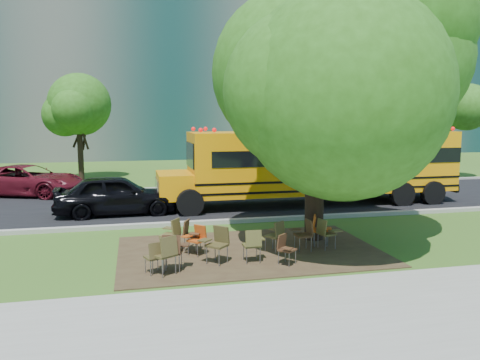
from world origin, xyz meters
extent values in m
plane|color=#34561A|center=(0.00, 0.00, 0.00)|extent=(160.00, 160.00, 0.00)
cube|color=gray|center=(0.00, -5.00, 0.02)|extent=(60.00, 4.00, 0.04)
cube|color=#382819|center=(1.00, -0.50, 0.01)|extent=(7.00, 4.50, 0.03)
cube|color=black|center=(0.00, 7.00, 0.02)|extent=(80.00, 8.00, 0.04)
cube|color=gray|center=(0.00, 3.00, 0.07)|extent=(80.00, 0.25, 0.14)
cube|color=gray|center=(0.00, 11.10, 0.07)|extent=(80.00, 0.25, 0.14)
cube|color=#63635E|center=(-8.00, 36.00, 11.00)|extent=(38.00, 16.00, 22.00)
cube|color=gray|center=(24.00, 38.00, 12.50)|extent=(30.00, 16.00, 25.00)
cylinder|color=black|center=(-5.00, 16.00, 1.75)|extent=(0.32, 0.32, 3.50)
sphere|color=#295814|center=(-5.00, 16.00, 4.22)|extent=(4.80, 4.80, 4.80)
cylinder|color=black|center=(8.00, 14.00, 2.10)|extent=(0.38, 0.38, 4.20)
sphere|color=#295814|center=(8.00, 14.00, 5.04)|extent=(5.60, 5.60, 5.60)
cylinder|color=black|center=(16.00, 13.00, 1.80)|extent=(0.34, 0.34, 3.60)
sphere|color=#295814|center=(16.00, 13.00, 4.35)|extent=(5.00, 5.00, 5.00)
cylinder|color=black|center=(3.17, 0.29, 2.08)|extent=(0.56, 0.56, 4.17)
sphere|color=#295814|center=(3.17, 0.29, 5.25)|extent=(7.20, 7.20, 7.20)
cube|color=orange|center=(5.75, 5.69, 1.80)|extent=(11.19, 2.61, 2.49)
cube|color=black|center=(6.06, 5.70, 2.08)|extent=(10.58, 2.64, 0.61)
cube|color=orange|center=(-0.47, 5.66, 1.02)|extent=(1.33, 2.24, 0.96)
cube|color=black|center=(5.75, 5.69, 1.17)|extent=(11.21, 2.64, 0.08)
cube|color=black|center=(5.75, 5.69, 0.79)|extent=(11.21, 2.64, 0.08)
cylinder|color=black|center=(-0.03, 4.39, 0.51)|extent=(1.02, 0.31, 1.02)
cylinder|color=black|center=(-0.04, 6.93, 0.51)|extent=(1.02, 0.31, 1.02)
cylinder|color=black|center=(8.71, 4.44, 0.51)|extent=(1.02, 0.31, 1.02)
cylinder|color=black|center=(8.69, 6.98, 0.51)|extent=(1.02, 0.31, 1.02)
cylinder|color=black|center=(10.13, 4.45, 0.51)|extent=(1.02, 0.31, 1.02)
cylinder|color=black|center=(10.11, 6.99, 0.51)|extent=(1.02, 0.31, 1.02)
cube|color=#453A1E|center=(-1.62, -1.84, 0.41)|extent=(0.49, 0.48, 0.05)
cube|color=#453A1E|center=(-1.56, -1.99, 0.61)|extent=(0.37, 0.21, 0.37)
cube|color=#453A1E|center=(-1.46, -1.64, 0.52)|extent=(0.28, 0.31, 0.03)
cylinder|color=slate|center=(-1.82, -1.75, 0.21)|extent=(0.02, 0.02, 0.41)
cylinder|color=slate|center=(-1.42, -1.93, 0.21)|extent=(0.02, 0.02, 0.41)
cube|color=#3E2516|center=(-1.18, -1.70, 0.48)|extent=(0.54, 0.52, 0.05)
cube|color=#3E2516|center=(-1.22, -1.89, 0.71)|extent=(0.44, 0.20, 0.43)
cube|color=#3E2516|center=(-0.89, -1.62, 0.61)|extent=(0.30, 0.35, 0.03)
cylinder|color=slate|center=(-1.31, -1.48, 0.24)|extent=(0.03, 0.03, 0.48)
cylinder|color=slate|center=(-1.05, -1.92, 0.24)|extent=(0.03, 0.03, 0.48)
cube|color=#473E1F|center=(-1.40, -1.97, 0.49)|extent=(0.63, 0.62, 0.05)
cube|color=#473E1F|center=(-1.29, -2.14, 0.74)|extent=(0.43, 0.33, 0.44)
cube|color=#473E1F|center=(-1.26, -1.70, 0.63)|extent=(0.37, 0.39, 0.03)
cylinder|color=slate|center=(-1.66, -1.92, 0.25)|extent=(0.03, 0.03, 0.49)
cylinder|color=slate|center=(-1.14, -2.03, 0.25)|extent=(0.03, 0.03, 0.49)
cube|color=#41391C|center=(-0.06, -1.42, 0.49)|extent=(0.63, 0.63, 0.05)
cube|color=#41391C|center=(0.07, -1.29, 0.73)|extent=(0.38, 0.38, 0.44)
cube|color=#41391C|center=(-0.36, -1.35, 0.62)|extent=(0.38, 0.38, 0.03)
cylinder|color=slate|center=(-0.06, -1.68, 0.24)|extent=(0.03, 0.03, 0.49)
cylinder|color=slate|center=(-0.07, -1.16, 0.24)|extent=(0.03, 0.03, 0.49)
cube|color=#4A4720|center=(0.81, -1.49, 0.45)|extent=(0.42, 0.40, 0.05)
cube|color=#4A4720|center=(0.81, -1.67, 0.68)|extent=(0.40, 0.10, 0.41)
cube|color=#4A4720|center=(1.05, -1.35, 0.58)|extent=(0.22, 0.28, 0.03)
cylinder|color=slate|center=(0.63, -1.32, 0.23)|extent=(0.02, 0.02, 0.45)
cylinder|color=slate|center=(0.98, -1.66, 0.23)|extent=(0.02, 0.02, 0.45)
cube|color=#472A19|center=(1.60, -1.89, 0.40)|extent=(0.51, 0.51, 0.04)
cube|color=#472A19|center=(1.50, -1.77, 0.59)|extent=(0.33, 0.29, 0.36)
cube|color=#472A19|center=(1.52, -2.12, 0.51)|extent=(0.31, 0.32, 0.03)
cylinder|color=slate|center=(1.82, -1.92, 0.20)|extent=(0.02, 0.02, 0.40)
cylinder|color=slate|center=(1.39, -1.87, 0.20)|extent=(0.02, 0.02, 0.40)
cube|color=#3F2A16|center=(2.41, -0.83, 0.45)|extent=(0.42, 0.44, 0.05)
cube|color=#3F2A16|center=(2.59, -0.82, 0.67)|extent=(0.12, 0.41, 0.40)
cube|color=#3F2A16|center=(2.26, -0.60, 0.57)|extent=(0.29, 0.23, 0.03)
cylinder|color=slate|center=(2.25, -1.01, 0.23)|extent=(0.02, 0.02, 0.45)
cylinder|color=slate|center=(2.57, -0.65, 0.23)|extent=(0.02, 0.02, 0.45)
cube|color=brown|center=(3.13, -0.78, 0.45)|extent=(0.48, 0.50, 0.05)
cube|color=brown|center=(2.95, -0.82, 0.66)|extent=(0.18, 0.41, 0.40)
cube|color=brown|center=(3.32, -0.98, 0.57)|extent=(0.32, 0.28, 0.03)
cylinder|color=slate|center=(3.25, -0.57, 0.22)|extent=(0.02, 0.02, 0.45)
cylinder|color=slate|center=(3.00, -0.98, 0.22)|extent=(0.02, 0.02, 0.45)
cube|color=brown|center=(-1.13, -0.17, 0.49)|extent=(0.61, 0.62, 0.05)
cube|color=brown|center=(-0.96, -0.27, 0.73)|extent=(0.32, 0.42, 0.44)
cube|color=brown|center=(-1.11, 0.14, 0.62)|extent=(0.39, 0.37, 0.03)
cylinder|color=slate|center=(-1.38, -0.22, 0.24)|extent=(0.03, 0.03, 0.49)
cylinder|color=slate|center=(-0.87, -0.11, 0.24)|extent=(0.03, 0.03, 0.49)
cube|color=#A74011|center=(-0.46, -0.59, 0.42)|extent=(0.54, 0.54, 0.05)
cube|color=#A74011|center=(-0.34, -0.47, 0.62)|extent=(0.32, 0.33, 0.37)
cube|color=#A74011|center=(-0.71, -0.52, 0.53)|extent=(0.33, 0.33, 0.03)
cylinder|color=slate|center=(-0.47, -0.81, 0.21)|extent=(0.02, 0.02, 0.42)
cylinder|color=slate|center=(-0.46, -0.37, 0.21)|extent=(0.02, 0.02, 0.42)
cube|color=#452C18|center=(-0.51, -0.15, 0.45)|extent=(0.53, 0.54, 0.05)
cube|color=#452C18|center=(-0.68, -0.08, 0.67)|extent=(0.25, 0.40, 0.40)
cube|color=#452C18|center=(-0.48, -0.43, 0.57)|extent=(0.34, 0.31, 0.03)
cylinder|color=slate|center=(-0.29, -0.07, 0.22)|extent=(0.02, 0.02, 0.45)
cylinder|color=slate|center=(-0.74, -0.24, 0.22)|extent=(0.02, 0.02, 0.45)
cube|color=#4E4522|center=(1.64, -0.70, 0.45)|extent=(0.57, 0.57, 0.05)
cube|color=#4E4522|center=(1.74, -0.84, 0.66)|extent=(0.37, 0.32, 0.40)
cube|color=#4E4522|center=(1.74, -0.44, 0.57)|extent=(0.34, 0.35, 0.03)
cylinder|color=slate|center=(1.40, -0.67, 0.22)|extent=(0.02, 0.02, 0.45)
cylinder|color=slate|center=(1.87, -0.73, 0.22)|extent=(0.02, 0.02, 0.45)
cube|color=#D85B17|center=(3.09, -0.43, 0.46)|extent=(0.53, 0.54, 0.05)
cube|color=#D85B17|center=(2.91, -0.36, 0.68)|extent=(0.23, 0.42, 0.41)
cube|color=#D85B17|center=(3.14, -0.70, 0.58)|extent=(0.34, 0.31, 0.03)
cylinder|color=slate|center=(3.31, -0.32, 0.23)|extent=(0.02, 0.02, 0.46)
cylinder|color=slate|center=(2.87, -0.53, 0.23)|extent=(0.02, 0.02, 0.46)
imported|color=black|center=(-2.66, 5.29, 0.76)|extent=(4.55, 1.98, 1.53)
imported|color=#4F0D18|center=(-6.83, 10.72, 0.73)|extent=(5.73, 4.10, 1.45)
camera|label=1|loc=(-2.02, -12.50, 3.61)|focal=35.00mm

